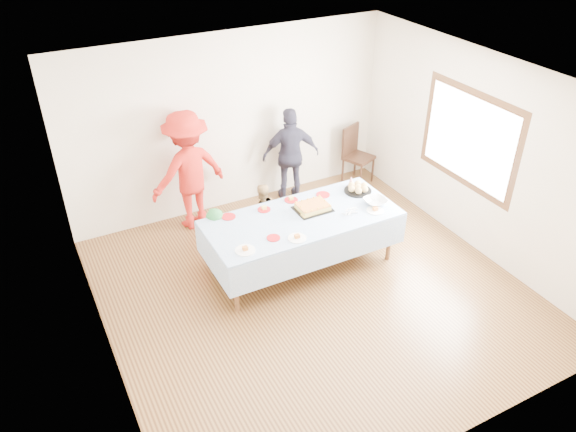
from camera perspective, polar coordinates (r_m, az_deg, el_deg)
name	(u,v)px	position (r m, az deg, el deg)	size (l,w,h in m)	color
ground	(312,290)	(7.22, 2.50, -7.55)	(5.00, 5.00, 0.00)	#462814
room_walls	(320,165)	(6.26, 3.29, 5.15)	(5.04, 5.04, 2.72)	beige
party_table	(302,220)	(7.21, 1.42, -0.46)	(2.50, 1.10, 0.78)	#52331C
birthday_cake	(313,207)	(7.31, 2.53, 0.91)	(0.46, 0.36, 0.08)	black
rolls_tray	(358,188)	(7.77, 7.11, 2.80)	(0.38, 0.38, 0.11)	black
punch_bowl	(375,202)	(7.52, 8.88, 1.45)	(0.30, 0.30, 0.07)	silver
party_hat	(351,181)	(7.89, 6.42, 3.55)	(0.09, 0.09, 0.15)	silver
fork_pile	(349,211)	(7.27, 6.22, 0.51)	(0.24, 0.18, 0.07)	white
plate_red_far_a	(229,217)	(7.21, -6.06, -0.06)	(0.18, 0.18, 0.01)	red
plate_red_far_b	(264,209)	(7.32, -2.45, 0.66)	(0.17, 0.17, 0.01)	red
plate_red_far_c	(291,200)	(7.52, 0.31, 1.64)	(0.18, 0.18, 0.01)	red
plate_red_far_d	(323,195)	(7.66, 3.58, 2.17)	(0.19, 0.19, 0.01)	red
plate_red_near	(273,238)	(6.77, -1.49, -2.23)	(0.17, 0.17, 0.01)	red
plate_white_left	(245,250)	(6.58, -4.37, -3.49)	(0.24, 0.24, 0.01)	white
plate_white_mid	(297,238)	(6.76, 0.93, -2.26)	(0.23, 0.23, 0.01)	white
plate_white_right	(375,210)	(7.38, 8.84, 0.56)	(0.23, 0.23, 0.01)	white
dining_chair	(355,151)	(9.45, 6.82, 6.53)	(0.55, 0.55, 0.98)	black
toddler_left	(234,241)	(7.47, -5.48, -2.51)	(0.28, 0.18, 0.76)	red
toddler_mid	(217,238)	(7.43, -7.26, -2.28)	(0.43, 0.28, 0.87)	#277737
toddler_right	(262,213)	(7.91, -2.67, 0.34)	(0.43, 0.33, 0.88)	tan
adult_left	(188,171)	(8.15, -10.09, 4.56)	(1.15, 0.66, 1.79)	#B41E16
adult_right	(291,155)	(8.77, 0.29, 6.22)	(0.89, 0.37, 1.52)	#2D2B3C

